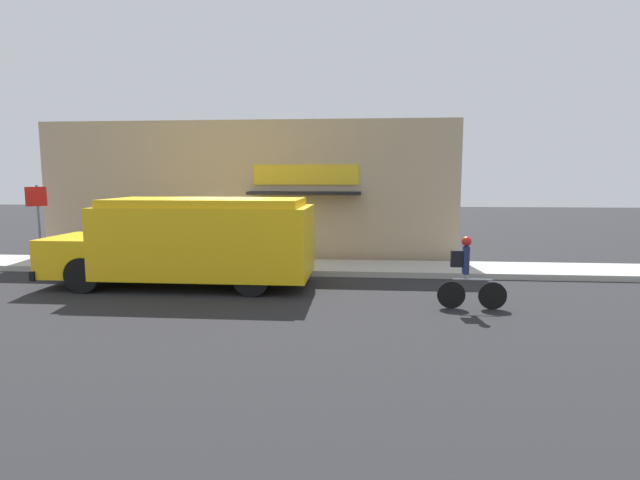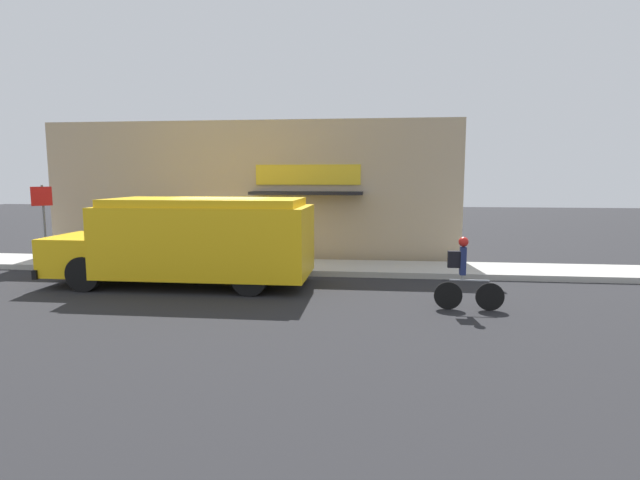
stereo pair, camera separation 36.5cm
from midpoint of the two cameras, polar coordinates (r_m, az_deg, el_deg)
The scene contains 6 objects.
ground_plane at distance 15.00m, azimuth -9.87°, elevation -3.93°, with size 70.00×70.00×0.00m, color #232326.
sidewalk at distance 15.96m, azimuth -8.83°, elevation -2.92°, with size 28.00×2.08×0.17m.
storefront at distance 17.10m, azimuth -7.48°, elevation 5.52°, with size 14.29×0.99×4.75m.
school_bus at distance 13.57m, azimuth -13.67°, elevation 0.02°, with size 6.91×2.82×2.31m.
cyclist at distance 11.27m, azimuth 17.03°, elevation -3.70°, with size 1.49×0.21×1.60m.
stop_sign_post at distance 17.96m, azimuth -28.59°, elevation 2.95°, with size 0.45×0.45×2.45m.
Camera 2 is at (4.37, -14.09, 2.88)m, focal length 28.00 mm.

